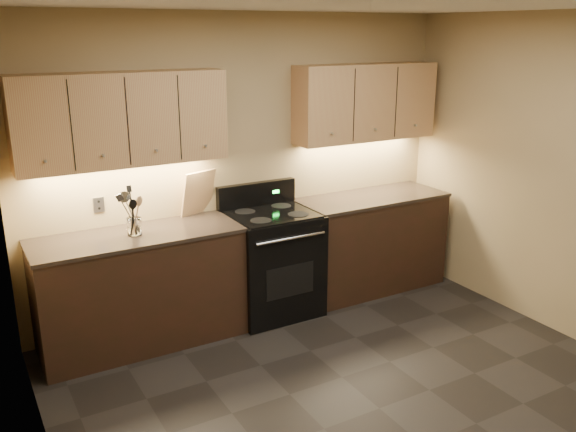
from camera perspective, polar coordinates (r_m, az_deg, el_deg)
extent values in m
plane|color=black|center=(4.35, 8.55, -17.38)|extent=(4.00, 4.00, 0.00)
plane|color=silver|center=(3.61, 10.46, 19.20)|extent=(4.00, 4.00, 0.00)
cube|color=tan|center=(5.42, -3.97, 4.77)|extent=(4.00, 0.04, 2.60)
cube|color=tan|center=(3.02, -21.92, -6.62)|extent=(0.04, 4.00, 2.60)
cube|color=black|center=(5.04, -13.63, -6.81)|extent=(1.60, 0.60, 0.90)
cube|color=#3C3026|center=(4.88, -14.00, -1.80)|extent=(1.62, 0.62, 0.03)
cube|color=black|center=(6.01, 7.66, -2.55)|extent=(1.44, 0.60, 0.90)
cube|color=#3C3026|center=(5.87, 7.84, 1.73)|extent=(1.46, 0.62, 0.03)
cube|color=black|center=(5.42, -1.52, -4.48)|extent=(0.76, 0.65, 0.92)
cube|color=black|center=(5.27, -1.55, 0.23)|extent=(0.70, 0.60, 0.01)
cube|color=black|center=(5.48, -2.97, 2.03)|extent=(0.76, 0.07, 0.22)
cube|color=#19FF33|center=(5.53, -1.14, 2.29)|extent=(0.06, 0.00, 0.03)
cylinder|color=silver|center=(5.02, 0.29, -2.11)|extent=(0.65, 0.02, 0.02)
cube|color=black|center=(5.17, 0.21, -6.11)|extent=(0.46, 0.00, 0.28)
cylinder|color=black|center=(5.06, -2.55, -0.41)|extent=(0.18, 0.18, 0.00)
cylinder|color=black|center=(5.23, 0.96, 0.17)|extent=(0.18, 0.18, 0.00)
cylinder|color=black|center=(5.32, -4.03, 0.43)|extent=(0.18, 0.18, 0.00)
cylinder|color=black|center=(5.48, -0.64, 0.96)|extent=(0.18, 0.18, 0.00)
cube|color=tan|center=(4.82, -15.26, 8.72)|extent=(1.60, 0.30, 0.70)
cube|color=tan|center=(5.82, 7.28, 10.51)|extent=(1.44, 0.30, 0.70)
cube|color=#B2B5BA|center=(5.05, -17.28, 1.00)|extent=(0.08, 0.01, 0.12)
cylinder|color=white|center=(4.84, -14.18, -0.92)|extent=(0.13, 0.13, 0.14)
cylinder|color=white|center=(4.86, -14.13, -1.61)|extent=(0.11, 0.11, 0.02)
cube|color=tan|center=(5.23, -8.39, 2.16)|extent=(0.33, 0.20, 0.39)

